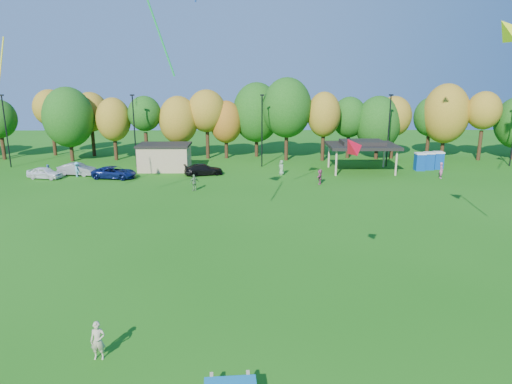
{
  "coord_description": "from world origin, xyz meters",
  "views": [
    {
      "loc": [
        0.56,
        -17.41,
        11.41
      ],
      "look_at": [
        0.84,
        6.0,
        5.38
      ],
      "focal_mm": 32.0,
      "sensor_mm": 36.0,
      "label": 1
    }
  ],
  "objects_px": {
    "car_a": "(45,173)",
    "car_b": "(77,169)",
    "car_d": "(204,170)",
    "kite_flyer": "(98,341)",
    "porta_potties": "(429,161)",
    "car_c": "(114,172)"
  },
  "relations": [
    {
      "from": "car_a",
      "to": "car_b",
      "type": "relative_size",
      "value": 0.9
    },
    {
      "from": "car_d",
      "to": "car_b",
      "type": "bearing_deg",
      "value": 75.2
    },
    {
      "from": "kite_flyer",
      "to": "porta_potties",
      "type": "bearing_deg",
      "value": 51.18
    },
    {
      "from": "car_b",
      "to": "car_d",
      "type": "bearing_deg",
      "value": -79.33
    },
    {
      "from": "porta_potties",
      "to": "kite_flyer",
      "type": "relative_size",
      "value": 2.24
    },
    {
      "from": "kite_flyer",
      "to": "car_b",
      "type": "distance_m",
      "value": 38.46
    },
    {
      "from": "kite_flyer",
      "to": "car_b",
      "type": "relative_size",
      "value": 0.38
    },
    {
      "from": "porta_potties",
      "to": "car_d",
      "type": "xyz_separation_m",
      "value": [
        -27.59,
        -2.84,
        -0.44
      ]
    },
    {
      "from": "kite_flyer",
      "to": "car_d",
      "type": "height_order",
      "value": "kite_flyer"
    },
    {
      "from": "kite_flyer",
      "to": "car_c",
      "type": "distance_m",
      "value": 35.32
    },
    {
      "from": "car_c",
      "to": "car_a",
      "type": "bearing_deg",
      "value": 99.39
    },
    {
      "from": "porta_potties",
      "to": "car_b",
      "type": "bearing_deg",
      "value": -176.21
    },
    {
      "from": "kite_flyer",
      "to": "car_c",
      "type": "height_order",
      "value": "kite_flyer"
    },
    {
      "from": "porta_potties",
      "to": "car_a",
      "type": "height_order",
      "value": "porta_potties"
    },
    {
      "from": "kite_flyer",
      "to": "car_b",
      "type": "xyz_separation_m",
      "value": [
        -14.01,
        35.81,
        -0.12
      ]
    },
    {
      "from": "car_a",
      "to": "car_d",
      "type": "relative_size",
      "value": 0.87
    },
    {
      "from": "car_a",
      "to": "car_b",
      "type": "xyz_separation_m",
      "value": [
        3.01,
        1.73,
        0.05
      ]
    },
    {
      "from": "kite_flyer",
      "to": "car_c",
      "type": "relative_size",
      "value": 0.34
    },
    {
      "from": "porta_potties",
      "to": "car_a",
      "type": "xyz_separation_m",
      "value": [
        -45.37,
        -4.54,
        -0.43
      ]
    },
    {
      "from": "porta_potties",
      "to": "car_d",
      "type": "bearing_deg",
      "value": -174.12
    },
    {
      "from": "car_a",
      "to": "car_c",
      "type": "height_order",
      "value": "car_c"
    },
    {
      "from": "car_c",
      "to": "car_d",
      "type": "relative_size",
      "value": 1.09
    }
  ]
}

